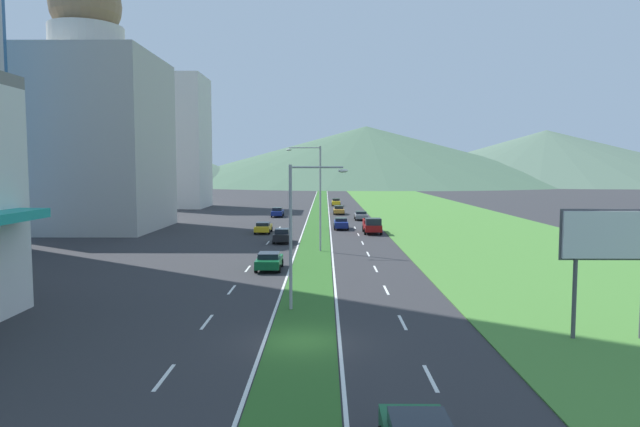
{
  "coord_description": "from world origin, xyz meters",
  "views": [
    {
      "loc": [
        1.07,
        -25.32,
        7.99
      ],
      "look_at": [
        0.43,
        44.32,
        2.4
      ],
      "focal_mm": 31.55,
      "sensor_mm": 36.0,
      "label": 1
    }
  ],
  "objects_px": {
    "car_4": "(278,212)",
    "car_6": "(336,202)",
    "billboard_roadside": "(611,242)",
    "pickup_truck_0": "(372,226)",
    "street_lamp_mid": "(317,191)",
    "car_8": "(282,235)",
    "car_7": "(269,261)",
    "car_2": "(339,210)",
    "car_3": "(263,227)",
    "street_lamp_near": "(298,225)",
    "car_5": "(341,223)",
    "car_1": "(361,215)"
  },
  "relations": [
    {
      "from": "car_2",
      "to": "car_3",
      "type": "bearing_deg",
      "value": -19.34
    },
    {
      "from": "street_lamp_near",
      "to": "pickup_truck_0",
      "type": "distance_m",
      "value": 38.37
    },
    {
      "from": "car_5",
      "to": "car_8",
      "type": "bearing_deg",
      "value": -26.15
    },
    {
      "from": "car_3",
      "to": "car_8",
      "type": "distance_m",
      "value": 9.56
    },
    {
      "from": "car_2",
      "to": "street_lamp_near",
      "type": "bearing_deg",
      "value": -3.37
    },
    {
      "from": "billboard_roadside",
      "to": "car_3",
      "type": "distance_m",
      "value": 48.27
    },
    {
      "from": "car_6",
      "to": "pickup_truck_0",
      "type": "xyz_separation_m",
      "value": [
        3.46,
        -51.4,
        0.19
      ]
    },
    {
      "from": "street_lamp_mid",
      "to": "car_8",
      "type": "relative_size",
      "value": 2.46
    },
    {
      "from": "billboard_roadside",
      "to": "car_7",
      "type": "relative_size",
      "value": 1.47
    },
    {
      "from": "car_1",
      "to": "car_6",
      "type": "distance_m",
      "value": 33.16
    },
    {
      "from": "car_5",
      "to": "street_lamp_mid",
      "type": "bearing_deg",
      "value": -8.25
    },
    {
      "from": "billboard_roadside",
      "to": "car_3",
      "type": "bearing_deg",
      "value": 115.71
    },
    {
      "from": "car_6",
      "to": "car_8",
      "type": "relative_size",
      "value": 1.05
    },
    {
      "from": "car_6",
      "to": "car_8",
      "type": "distance_m",
      "value": 60.4
    },
    {
      "from": "car_6",
      "to": "car_5",
      "type": "bearing_deg",
      "value": -0.29
    },
    {
      "from": "car_7",
      "to": "pickup_truck_0",
      "type": "distance_m",
      "value": 26.88
    },
    {
      "from": "street_lamp_near",
      "to": "car_7",
      "type": "xyz_separation_m",
      "value": [
        -2.9,
        12.62,
        -4.1
      ]
    },
    {
      "from": "car_2",
      "to": "car_7",
      "type": "bearing_deg",
      "value": -7.2
    },
    {
      "from": "street_lamp_near",
      "to": "car_1",
      "type": "bearing_deg",
      "value": 82.76
    },
    {
      "from": "car_8",
      "to": "car_4",
      "type": "bearing_deg",
      "value": 5.74
    },
    {
      "from": "street_lamp_mid",
      "to": "car_7",
      "type": "relative_size",
      "value": 2.42
    },
    {
      "from": "street_lamp_mid",
      "to": "billboard_roadside",
      "type": "bearing_deg",
      "value": -63.26
    },
    {
      "from": "street_lamp_mid",
      "to": "car_8",
      "type": "height_order",
      "value": "street_lamp_mid"
    },
    {
      "from": "street_lamp_mid",
      "to": "car_6",
      "type": "xyz_separation_m",
      "value": [
        3.16,
        66.44,
        -5.02
      ]
    },
    {
      "from": "street_lamp_mid",
      "to": "car_8",
      "type": "xyz_separation_m",
      "value": [
        -3.81,
        6.44,
        -5.03
      ]
    },
    {
      "from": "car_4",
      "to": "billboard_roadside",
      "type": "bearing_deg",
      "value": -162.46
    },
    {
      "from": "billboard_roadside",
      "to": "car_7",
      "type": "distance_m",
      "value": 25.51
    },
    {
      "from": "car_4",
      "to": "car_8",
      "type": "distance_m",
      "value": 32.66
    },
    {
      "from": "car_1",
      "to": "car_7",
      "type": "relative_size",
      "value": 1.05
    },
    {
      "from": "car_7",
      "to": "car_6",
      "type": "bearing_deg",
      "value": -5.07
    },
    {
      "from": "street_lamp_mid",
      "to": "pickup_truck_0",
      "type": "relative_size",
      "value": 1.87
    },
    {
      "from": "car_5",
      "to": "billboard_roadside",
      "type": "bearing_deg",
      "value": 13.04
    },
    {
      "from": "car_7",
      "to": "pickup_truck_0",
      "type": "xyz_separation_m",
      "value": [
        10.22,
        24.86,
        0.26
      ]
    },
    {
      "from": "car_8",
      "to": "car_2",
      "type": "bearing_deg",
      "value": -10.55
    },
    {
      "from": "street_lamp_near",
      "to": "car_4",
      "type": "bearing_deg",
      "value": 95.93
    },
    {
      "from": "car_4",
      "to": "car_8",
      "type": "relative_size",
      "value": 1.13
    },
    {
      "from": "billboard_roadside",
      "to": "pickup_truck_0",
      "type": "bearing_deg",
      "value": 99.81
    },
    {
      "from": "car_1",
      "to": "car_2",
      "type": "bearing_deg",
      "value": -163.52
    },
    {
      "from": "billboard_roadside",
      "to": "car_4",
      "type": "bearing_deg",
      "value": 107.54
    },
    {
      "from": "car_4",
      "to": "car_6",
      "type": "distance_m",
      "value": 29.34
    },
    {
      "from": "car_2",
      "to": "car_5",
      "type": "xyz_separation_m",
      "value": [
        -0.3,
        -24.04,
        0.01
      ]
    },
    {
      "from": "street_lamp_near",
      "to": "pickup_truck_0",
      "type": "height_order",
      "value": "street_lamp_near"
    },
    {
      "from": "street_lamp_mid",
      "to": "car_2",
      "type": "distance_m",
      "value": 44.59
    },
    {
      "from": "billboard_roadside",
      "to": "car_2",
      "type": "xyz_separation_m",
      "value": [
        -10.81,
        72.02,
        -3.86
      ]
    },
    {
      "from": "street_lamp_near",
      "to": "billboard_roadside",
      "type": "distance_m",
      "value": 15.69
    },
    {
      "from": "billboard_roadside",
      "to": "car_2",
      "type": "relative_size",
      "value": 1.34
    },
    {
      "from": "car_3",
      "to": "car_6",
      "type": "relative_size",
      "value": 1.08
    },
    {
      "from": "billboard_roadside",
      "to": "car_1",
      "type": "relative_size",
      "value": 1.39
    },
    {
      "from": "car_2",
      "to": "car_8",
      "type": "height_order",
      "value": "car_8"
    },
    {
      "from": "car_4",
      "to": "pickup_truck_0",
      "type": "height_order",
      "value": "pickup_truck_0"
    }
  ]
}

